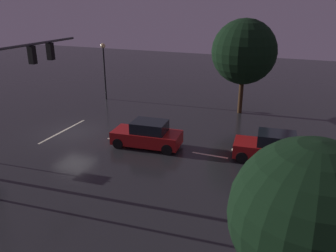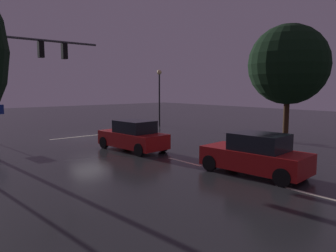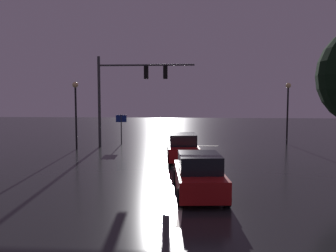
{
  "view_description": "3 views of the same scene",
  "coord_description": "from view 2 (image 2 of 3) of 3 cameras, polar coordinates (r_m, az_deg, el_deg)",
  "views": [
    {
      "loc": [
        18.01,
        14.54,
        8.69
      ],
      "look_at": [
        -0.68,
        7.01,
        1.23
      ],
      "focal_mm": 36.14,
      "sensor_mm": 36.0,
      "label": 1
    },
    {
      "loc": [
        10.37,
        21.09,
        3.51
      ],
      "look_at": [
        -0.59,
        8.1,
        1.51
      ],
      "focal_mm": 34.6,
      "sensor_mm": 36.0,
      "label": 2
    },
    {
      "loc": [
        -0.43,
        27.18,
        3.93
      ],
      "look_at": [
        1.12,
        5.87,
        2.15
      ],
      "focal_mm": 36.72,
      "sensor_mm": 36.0,
      "label": 3
    }
  ],
  "objects": [
    {
      "name": "ground_plane",
      "position": [
        23.76,
        -13.83,
        -1.98
      ],
      "size": [
        80.0,
        80.0,
        0.0
      ],
      "primitive_type": "plane",
      "color": "#232326"
    },
    {
      "name": "traffic_signal_assembly",
      "position": [
        21.5,
        -25.01,
        9.94
      ],
      "size": [
        7.62,
        0.47,
        7.15
      ],
      "color": "#383A3D",
      "rests_on": "ground_plane"
    },
    {
      "name": "lane_dash_far",
      "position": [
        20.29,
        -8.79,
        -3.32
      ],
      "size": [
        0.16,
        2.2,
        0.01
      ],
      "primitive_type": "cube",
      "rotation": [
        0.0,
        0.0,
        1.57
      ],
      "color": "beige",
      "rests_on": "ground_plane"
    },
    {
      "name": "lane_dash_mid",
      "position": [
        15.58,
        2.87,
        -6.3
      ],
      "size": [
        0.16,
        2.2,
        0.01
      ],
      "primitive_type": "cube",
      "rotation": [
        0.0,
        0.0,
        1.57
      ],
      "color": "beige",
      "rests_on": "ground_plane"
    },
    {
      "name": "lane_dash_near",
      "position": [
        12.07,
        23.06,
        -10.73
      ],
      "size": [
        0.16,
        2.2,
        0.01
      ],
      "primitive_type": "cube",
      "rotation": [
        0.0,
        0.0,
        1.57
      ],
      "color": "beige",
      "rests_on": "ground_plane"
    },
    {
      "name": "stop_bar",
      "position": [
        24.45,
        -14.64,
        -1.75
      ],
      "size": [
        5.0,
        0.16,
        0.01
      ],
      "primitive_type": "cube",
      "color": "beige",
      "rests_on": "ground_plane"
    },
    {
      "name": "car_approaching",
      "position": [
        18.41,
        -6.18,
        -1.8
      ],
      "size": [
        2.24,
        4.49,
        1.7
      ],
      "color": "maroon",
      "rests_on": "ground_plane"
    },
    {
      "name": "car_distant",
      "position": [
        13.67,
        15.14,
        -4.97
      ],
      "size": [
        2.26,
        4.5,
        1.7
      ],
      "color": "maroon",
      "rests_on": "ground_plane"
    },
    {
      "name": "street_lamp_left_kerb",
      "position": [
        30.03,
        -1.54,
        6.89
      ],
      "size": [
        0.44,
        0.44,
        5.16
      ],
      "color": "black",
      "rests_on": "ground_plane"
    },
    {
      "name": "tree_left_far",
      "position": [
        22.27,
        20.44,
        10.08
      ],
      "size": [
        5.07,
        5.07,
        7.52
      ],
      "color": "#382314",
      "rests_on": "ground_plane"
    }
  ]
}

